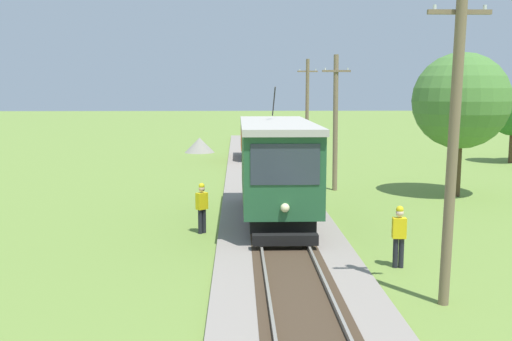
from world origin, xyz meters
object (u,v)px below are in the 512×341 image
object	(u,v)px
gravel_pile	(200,145)
second_worker	(202,206)
tree_left_far	(461,101)
utility_pole_far	(307,109)
freight_car	(258,138)
utility_pole_near_tram	(453,140)
track_worker	(399,234)
utility_pole_mid	(335,121)
red_tram	(276,166)

from	to	relation	value
gravel_pile	second_worker	size ratio (longest dim) A/B	1.32
second_worker	gravel_pile	bearing A→B (deg)	-37.40
second_worker	tree_left_far	size ratio (longest dim) A/B	0.27
utility_pole_far	gravel_pile	bearing A→B (deg)	145.25
gravel_pile	freight_car	bearing A→B (deg)	-49.80
utility_pole_far	utility_pole_near_tram	bearing A→B (deg)	-90.00
freight_car	tree_left_far	distance (m)	16.70
gravel_pile	track_worker	bearing A→B (deg)	-75.83
utility_pole_mid	tree_left_far	distance (m)	5.88
red_tram	tree_left_far	size ratio (longest dim) A/B	1.28
freight_car	second_worker	size ratio (longest dim) A/B	2.91
gravel_pile	tree_left_far	size ratio (longest dim) A/B	0.35
gravel_pile	track_worker	xyz separation A→B (m)	(7.54, -29.87, 0.39)
freight_car	utility_pole_mid	distance (m)	12.53
second_worker	tree_left_far	world-z (taller)	tree_left_far
utility_pole_near_tram	utility_pole_mid	world-z (taller)	utility_pole_near_tram
second_worker	track_worker	bearing A→B (deg)	-166.65
red_tram	utility_pole_far	distance (m)	19.32
utility_pole_far	track_worker	distance (m)	24.57
tree_left_far	freight_car	bearing A→B (deg)	122.59
utility_pole_near_tram	second_worker	bearing A→B (deg)	130.70
utility_pole_far	red_tram	bearing A→B (deg)	-100.15
utility_pole_near_tram	tree_left_far	xyz separation A→B (m)	(5.46, 13.73, 0.57)
freight_car	tree_left_far	xyz separation A→B (m)	(8.86, -13.85, 2.90)
red_tram	track_worker	size ratio (longest dim) A/B	4.79
utility_pole_mid	utility_pole_far	xyz separation A→B (m)	(-0.00, 11.73, 0.18)
utility_pole_far	gravel_pile	distance (m)	10.00
red_tram	utility_pole_mid	bearing A→B (deg)	64.88
red_tram	utility_pole_far	bearing A→B (deg)	79.85
red_tram	second_worker	size ratio (longest dim) A/B	4.79
utility_pole_near_tram	tree_left_far	size ratio (longest dim) A/B	1.14
tree_left_far	gravel_pile	bearing A→B (deg)	124.83
freight_car	second_worker	distance (m)	20.69
utility_pole_near_tram	gravel_pile	xyz separation A→B (m)	(-7.84, 32.84, -3.30)
red_tram	utility_pole_mid	xyz separation A→B (m)	(3.40, 7.24, 1.24)
utility_pole_far	track_worker	bearing A→B (deg)	-90.69
utility_pole_mid	tree_left_far	size ratio (longest dim) A/B	1.00
utility_pole_far	tree_left_far	bearing A→B (deg)	-68.23
red_tram	utility_pole_near_tram	bearing A→B (deg)	-68.07
utility_pole_far	track_worker	size ratio (longest dim) A/B	3.94
second_worker	tree_left_far	xyz separation A→B (m)	(11.54, 6.66, 3.47)
freight_car	track_worker	bearing A→B (deg)	-82.82
utility_pole_mid	track_worker	world-z (taller)	utility_pole_mid
red_tram	second_worker	bearing A→B (deg)	-153.15
freight_car	utility_pole_mid	size ratio (longest dim) A/B	0.78
freight_car	utility_pole_far	xyz separation A→B (m)	(3.40, -0.18, 2.05)
utility_pole_mid	second_worker	distance (m)	10.81
gravel_pile	track_worker	size ratio (longest dim) A/B	1.32
freight_car	second_worker	xyz separation A→B (m)	(-2.68, -20.51, -0.57)
utility_pole_near_tram	gravel_pile	bearing A→B (deg)	103.42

